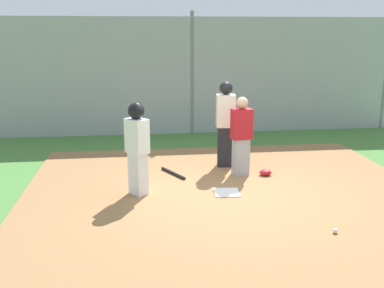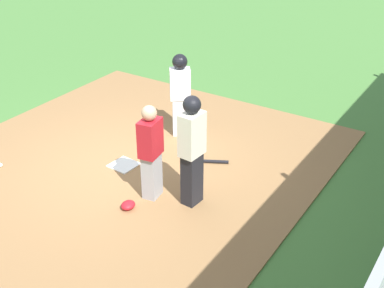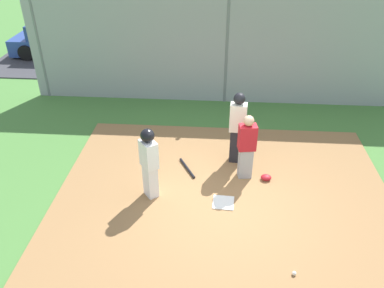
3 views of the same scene
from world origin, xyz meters
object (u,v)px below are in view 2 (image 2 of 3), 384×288
home_plate (124,165)px  baseball (0,165)px  catcher (151,151)px  umpire (192,149)px  runner (180,90)px  baseball_bat (205,161)px  catcher_mask (128,205)px

home_plate → baseball: 2.15m
catcher → baseball: 2.96m
umpire → catcher: bearing=21.4°
umpire → baseball: bearing=19.4°
umpire → baseball: size_ratio=24.25×
home_plate → baseball: size_ratio=5.95×
umpire → runner: umpire is taller
home_plate → runner: bearing=-5.9°
catcher → umpire: bearing=-171.4°
umpire → baseball_bat: size_ratio=2.19×
baseball_bat → baseball: baseball is taller
home_plate → umpire: umpire is taller
baseball_bat → catcher_mask: (-1.82, 0.27, 0.03)m
home_plate → runner: 1.81m
baseball_bat → baseball: 3.59m
umpire → runner: bearing=-47.7°
baseball → home_plate: bearing=-55.7°
home_plate → catcher: 1.35m
runner → catcher_mask: 2.76m
runner → baseball: (-2.76, 1.94, -0.89)m
baseball_bat → catcher_mask: 1.84m
baseball_bat → baseball: bearing=-172.7°
home_plate → catcher: catcher is taller
home_plate → baseball: bearing=124.3°
home_plate → runner: runner is taller
catcher → baseball: catcher is taller
catcher → runner: bearing=-76.6°
catcher → baseball_bat: size_ratio=1.91×
umpire → catcher_mask: bearing=47.3°
catcher_mask → baseball: (-0.25, 2.66, -0.02)m
home_plate → baseball_bat: size_ratio=0.54×
umpire → catcher_mask: size_ratio=7.48×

